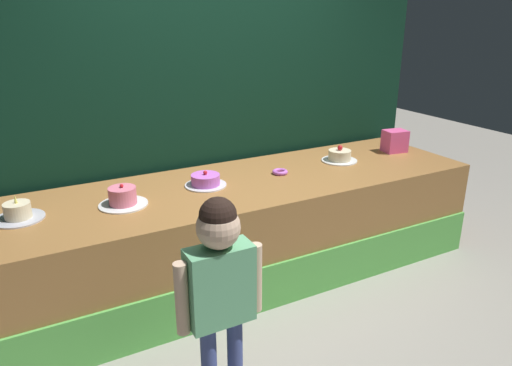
% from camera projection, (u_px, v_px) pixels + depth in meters
% --- Properties ---
extents(ground_plane, '(12.00, 12.00, 0.00)m').
position_uv_depth(ground_plane, '(281.00, 304.00, 3.37)').
color(ground_plane, gray).
extents(stage_platform, '(3.63, 1.06, 0.77)m').
position_uv_depth(stage_platform, '(247.00, 228.00, 3.67)').
color(stage_platform, '#9E6B38').
rests_on(stage_platform, ground_plane).
extents(curtain_backdrop, '(4.04, 0.08, 2.63)m').
position_uv_depth(curtain_backdrop, '(212.00, 96.00, 3.86)').
color(curtain_backdrop, black).
rests_on(curtain_backdrop, ground_plane).
extents(child_figure, '(0.45, 0.21, 1.18)m').
position_uv_depth(child_figure, '(220.00, 279.00, 2.26)').
color(child_figure, '#3F4C8C').
rests_on(child_figure, ground_plane).
extents(pink_box, '(0.22, 0.18, 0.20)m').
position_uv_depth(pink_box, '(395.00, 141.00, 4.26)').
color(pink_box, '#F6559B').
rests_on(pink_box, stage_platform).
extents(donut, '(0.12, 0.12, 0.03)m').
position_uv_depth(donut, '(280.00, 172.00, 3.70)').
color(donut, '#CC66D8').
rests_on(donut, stage_platform).
extents(cake_far_left, '(0.30, 0.30, 0.16)m').
position_uv_depth(cake_far_left, '(18.00, 213.00, 2.88)').
color(cake_far_left, silver).
rests_on(cake_far_left, stage_platform).
extents(cake_center_left, '(0.32, 0.32, 0.15)m').
position_uv_depth(cake_center_left, '(123.00, 198.00, 3.08)').
color(cake_center_left, white).
rests_on(cake_center_left, stage_platform).
extents(cake_center_right, '(0.30, 0.30, 0.12)m').
position_uv_depth(cake_center_right, '(206.00, 181.00, 3.43)').
color(cake_center_right, silver).
rests_on(cake_center_right, stage_platform).
extents(cake_far_right, '(0.30, 0.30, 0.14)m').
position_uv_depth(cake_far_right, '(339.00, 156.00, 4.00)').
color(cake_far_right, white).
rests_on(cake_far_right, stage_platform).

